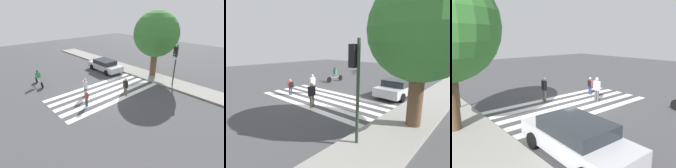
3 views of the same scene
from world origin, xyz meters
The scene contains 8 objects.
ground_plane centered at (0.00, 0.00, 0.00)m, with size 60.00×60.00×0.00m, color #444447.
sidewalk_curb centered at (0.00, 6.25, 0.07)m, with size 36.00×2.50×0.14m.
crosswalk_stripes centered at (0.00, 0.00, 0.00)m, with size 4.30×10.00×0.01m.
traffic_light centered at (3.44, 5.46, 2.87)m, with size 0.60×0.50×4.09m.
pedestrian_adult_tall_backpack centered at (1.71, 0.83, 0.91)m, with size 0.48×0.28×1.61m.
pedestrian_child_with_backpack centered at (0.96, -2.69, 0.76)m, with size 0.39×0.37×1.29m.
pedestrian_adult_blue_shirt centered at (-0.53, -1.77, 0.90)m, with size 0.45×0.24×1.60m.
car_parked_silver_sedan centered at (-4.61, 3.83, 0.71)m, with size 4.66×2.18×1.35m.
Camera 3 is at (-9.75, 8.67, 4.16)m, focal length 35.00 mm.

